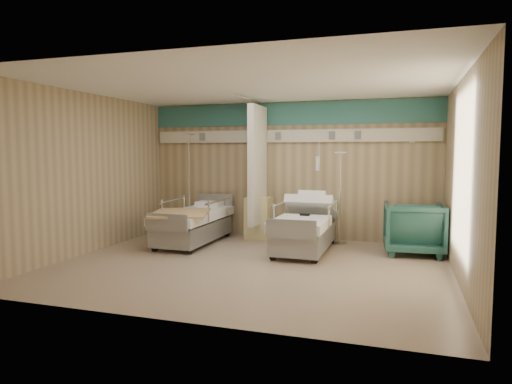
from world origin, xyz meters
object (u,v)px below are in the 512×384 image
Objects in this scene: bed_left at (194,227)px; bed_right at (305,233)px; visitor_armchair at (413,228)px; iv_stand_left at (190,214)px; iv_stand_right at (339,226)px; bedside_cabinet at (259,218)px.

bed_right is at bearing 0.00° from bed_left.
iv_stand_left is (-4.53, 0.48, -0.01)m from visitor_armchair.
iv_stand_right is 3.20m from iv_stand_left.
visitor_armchair reaches higher than bed_left.
bed_right and bed_left have the same top height.
bed_left is 0.95m from iv_stand_left.
iv_stand_left reaches higher than iv_stand_right.
iv_stand_left is at bearing 179.36° from iv_stand_right.
bed_left is 1.21× the size of iv_stand_right.
bed_right is 0.93m from iv_stand_right.
bed_left is 1.39m from bedside_cabinet.
bedside_cabinet reaches higher than bed_right.
bed_left is at bearing -164.05° from iv_stand_right.
bed_left is 1.00× the size of iv_stand_left.
iv_stand_right is (0.51, 0.78, 0.05)m from bed_right.
visitor_armchair is 0.56× the size of iv_stand_right.
bed_left is 2.54× the size of bedside_cabinet.
iv_stand_right is 0.82× the size of iv_stand_left.
bedside_cabinet reaches higher than bed_left.
visitor_armchair is at bearing 10.16° from bed_right.
iv_stand_right is at bearing 56.44° from bed_right.
bedside_cabinet is 3.05m from visitor_armchair.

